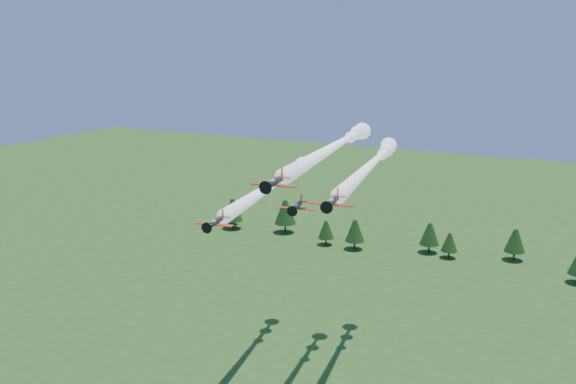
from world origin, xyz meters
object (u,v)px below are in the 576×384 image
at_px(plane_left, 276,182).
at_px(plane_slot, 297,206).
at_px(plane_right, 372,163).
at_px(plane_lead, 336,145).

distance_m(plane_left, plane_slot, 26.44).
height_order(plane_left, plane_right, plane_right).
bearing_deg(plane_lead, plane_right, 54.48).
xyz_separation_m(plane_lead, plane_left, (-14.41, 3.14, -9.24)).
relative_size(plane_lead, plane_left, 1.10).
height_order(plane_right, plane_slot, plane_right).
bearing_deg(plane_slot, plane_lead, 80.08).
relative_size(plane_lead, plane_slot, 8.67).
bearing_deg(plane_left, plane_right, 6.84).
bearing_deg(plane_right, plane_left, -172.67).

